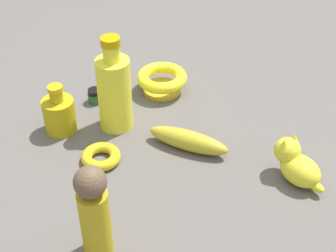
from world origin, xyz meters
TOP-DOWN VIEW (x-y plane):
  - ground at (0.00, 0.00)m, footprint 2.00×2.00m
  - bangle at (0.16, -0.00)m, footprint 0.08×0.08m
  - banana at (-0.03, 0.03)m, footprint 0.16×0.17m
  - bowl at (-0.07, -0.20)m, footprint 0.13×0.13m
  - bottle_tall at (0.09, -0.11)m, footprint 0.08×0.08m
  - nail_polish_jar at (0.11, -0.22)m, footprint 0.04×0.04m
  - person_figure_adult at (0.23, 0.23)m, footprint 0.07×0.07m
  - bottle_short at (0.21, -0.14)m, footprint 0.07×0.07m
  - cat_figurine at (-0.20, 0.20)m, footprint 0.09×0.13m

SIDE VIEW (x-z plane):
  - ground at x=0.00m, z-range 0.00..0.00m
  - bangle at x=0.16m, z-range 0.00..0.02m
  - nail_polish_jar at x=0.11m, z-range 0.00..0.04m
  - banana at x=-0.03m, z-range 0.00..0.05m
  - bowl at x=-0.07m, z-range 0.01..0.06m
  - cat_figurine at x=-0.20m, z-range -0.01..0.09m
  - bottle_short at x=0.21m, z-range -0.01..0.11m
  - bottle_tall at x=0.09m, z-range -0.02..0.21m
  - person_figure_adult at x=0.23m, z-range 0.00..0.20m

